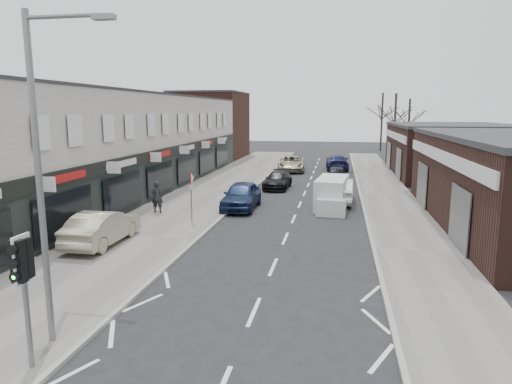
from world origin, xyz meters
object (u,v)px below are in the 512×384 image
at_px(white_van, 332,194).
at_px(traffic_light, 23,271).
at_px(pedestrian, 157,197).
at_px(street_lamp, 44,164).
at_px(parked_car_left_b, 278,180).
at_px(sedan_on_pavement, 102,227).
at_px(warning_sign, 192,182).
at_px(parked_car_right_b, 336,174).
at_px(parked_car_right_a, 340,190).
at_px(parked_car_left_c, 292,164).
at_px(parked_car_right_c, 337,162).
at_px(parked_car_left_a, 241,195).

bearing_deg(white_van, traffic_light, -102.45).
distance_m(white_van, pedestrian, 10.42).
height_order(street_lamp, pedestrian, street_lamp).
distance_m(pedestrian, parked_car_left_b, 11.59).
height_order(street_lamp, sedan_on_pavement, street_lamp).
distance_m(white_van, parked_car_left_b, 7.87).
bearing_deg(pedestrian, warning_sign, 140.80).
distance_m(white_van, parked_car_right_b, 10.65).
height_order(sedan_on_pavement, parked_car_left_b, sedan_on_pavement).
bearing_deg(parked_car_right_a, white_van, 78.32).
bearing_deg(traffic_light, parked_car_left_c, 86.53).
xyz_separation_m(parked_car_right_a, parked_car_right_c, (-0.25, 17.07, -0.03)).
distance_m(parked_car_left_c, parked_car_right_a, 15.82).
xyz_separation_m(pedestrian, parked_car_right_c, (10.04, 22.47, -0.27)).
bearing_deg(white_van, parked_car_left_b, 128.27).
xyz_separation_m(pedestrian, parked_car_left_c, (5.61, 20.52, -0.27)).
bearing_deg(parked_car_left_b, parked_car_left_c, 92.24).
bearing_deg(parked_car_right_a, pedestrian, 29.89).
bearing_deg(parked_car_right_c, sedan_on_pavement, 67.58).
bearing_deg(parked_car_left_c, parked_car_left_b, -93.80).
bearing_deg(warning_sign, white_van, 35.99).
relative_size(traffic_light, pedestrian, 1.70).
bearing_deg(pedestrian, parked_car_right_a, -158.63).
bearing_deg(parked_car_right_b, parked_car_left_b, 41.94).
bearing_deg(street_lamp, parked_car_right_a, 70.63).
height_order(white_van, parked_car_right_a, white_van).
xyz_separation_m(pedestrian, parked_car_right_a, (10.29, 5.40, -0.24)).
bearing_deg(white_van, parked_car_right_c, 95.29).
height_order(street_lamp, parked_car_right_c, street_lamp).
bearing_deg(warning_sign, parked_car_left_c, 82.42).
height_order(sedan_on_pavement, parked_car_left_a, parked_car_left_a).
relative_size(parked_car_left_b, parked_car_right_b, 1.09).
bearing_deg(parked_car_right_b, parked_car_right_c, -90.53).
bearing_deg(parked_car_right_a, parked_car_left_a, 29.12).
relative_size(sedan_on_pavement, parked_car_left_a, 0.95).
relative_size(warning_sign, white_van, 0.55).
bearing_deg(white_van, parked_car_left_a, -162.81).
bearing_deg(parked_car_left_c, street_lamp, -97.59).
relative_size(warning_sign, parked_car_left_b, 0.61).
bearing_deg(pedestrian, parked_car_right_b, -131.63).
bearing_deg(traffic_light, white_van, 71.57).
xyz_separation_m(parked_car_left_a, parked_car_right_b, (5.60, 11.72, -0.13)).
bearing_deg(street_lamp, parked_car_left_c, 86.20).
bearing_deg(pedestrian, sedan_on_pavement, 84.46).
height_order(parked_car_left_c, parked_car_right_b, parked_car_left_c).
height_order(warning_sign, parked_car_right_b, warning_sign).
bearing_deg(parked_car_right_b, parked_car_left_a, 64.14).
distance_m(street_lamp, warning_sign, 13.04).
height_order(pedestrian, parked_car_right_b, pedestrian).
xyz_separation_m(parked_car_left_b, parked_car_right_a, (4.68, -4.74, 0.15)).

